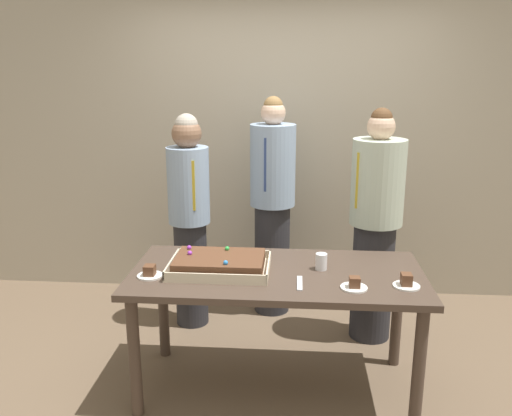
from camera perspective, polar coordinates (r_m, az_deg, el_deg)
The scene contains 12 objects.
ground_plane at distance 3.58m, azimuth 2.11°, elevation -18.48°, with size 12.00×12.00×0.00m, color brown.
interior_back_panel at distance 4.61m, azimuth 3.11°, elevation 9.07°, with size 8.00×0.12×3.00m, color #B2A893.
party_table at distance 3.25m, azimuth 2.23°, elevation -8.39°, with size 1.75×0.83×0.78m.
sheet_cake at distance 3.22m, azimuth -3.90°, elevation -5.96°, with size 0.59×0.42×0.11m.
plated_slice_near_left at distance 3.02m, azimuth 10.43°, elevation -8.08°, with size 0.15×0.15×0.07m.
plated_slice_near_right at distance 3.19m, azimuth -11.26°, elevation -6.79°, with size 0.15×0.15×0.07m.
plated_slice_far_left at distance 3.11m, azimuth 15.74°, elevation -7.64°, with size 0.15×0.15×0.08m.
drink_cup_nearest at distance 3.25m, azimuth 6.97°, elevation -5.69°, with size 0.07×0.07×0.10m, color white.
cake_server_utensil at distance 3.05m, azimuth 4.68°, elevation -8.00°, with size 0.03×0.20×0.01m, color silver.
person_serving_front at distance 4.24m, azimuth 1.76°, elevation 0.36°, with size 0.35×0.35×1.75m.
person_green_shirt_behind at distance 3.91m, azimuth 12.60°, elevation -1.77°, with size 0.37×0.37×1.70m.
person_striped_tie_right at distance 4.06m, azimuth -7.11°, elevation -0.93°, with size 0.31×0.31×1.64m.
Camera 1 is at (0.10, -2.99, 1.98)m, focal length 37.51 mm.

